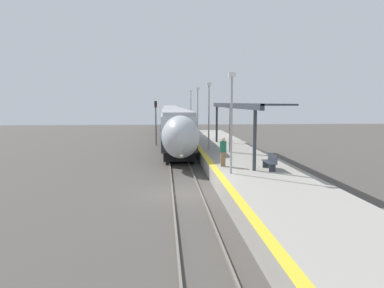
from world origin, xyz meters
TOP-DOWN VIEW (x-y plane):
  - ground_plane at (0.00, 0.00)m, footprint 120.00×120.00m
  - rail_left at (-0.72, 0.00)m, footprint 0.08×90.00m
  - rail_right at (0.72, 0.00)m, footprint 0.08×90.00m
  - train at (0.00, 35.46)m, footprint 2.77×61.14m
  - platform_right at (4.13, 0.00)m, footprint 5.08×64.00m
  - platform_bench at (4.90, 1.70)m, footprint 0.44×1.77m
  - person_waiting at (2.37, 3.00)m, footprint 0.36×0.23m
  - railway_signal at (-2.04, 22.16)m, footprint 0.28×0.28m
  - lamppost_near at (2.44, 0.73)m, footprint 0.36×0.20m
  - lamppost_mid at (2.44, 10.86)m, footprint 0.36×0.20m
  - lamppost_far at (2.44, 21.00)m, footprint 0.36×0.20m
  - lamppost_farthest at (2.44, 31.14)m, footprint 0.36×0.20m
  - station_canopy at (4.49, 9.08)m, footprint 2.02×18.20m

SIDE VIEW (x-z plane):
  - ground_plane at x=0.00m, z-range 0.00..0.00m
  - rail_left at x=-0.72m, z-range 0.00..0.15m
  - rail_right at x=0.72m, z-range 0.00..0.15m
  - platform_right at x=4.13m, z-range 0.00..0.90m
  - platform_bench at x=4.90m, z-range 0.93..1.82m
  - person_waiting at x=2.37m, z-range 0.94..2.68m
  - train at x=0.00m, z-range 0.28..4.26m
  - railway_signal at x=-2.04m, z-range 0.51..5.36m
  - lamppost_near at x=2.44m, z-range 1.29..6.66m
  - lamppost_mid at x=2.44m, z-range 1.29..6.66m
  - lamppost_far at x=2.44m, z-range 1.29..6.66m
  - lamppost_farthest at x=2.44m, z-range 1.29..6.66m
  - station_canopy at x=4.49m, z-range 2.54..6.28m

